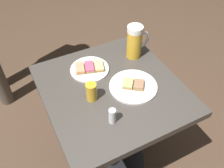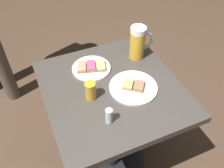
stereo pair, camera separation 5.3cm
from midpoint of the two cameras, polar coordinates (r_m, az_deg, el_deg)
name	(u,v)px [view 2 (the right image)]	position (r m, az deg, el deg)	size (l,w,h in m)	color
ground_plane	(112,161)	(1.76, 0.90, -17.49)	(6.00, 6.00, 0.00)	#4C3828
cafe_table	(112,111)	(1.31, 1.17, -6.38)	(0.67, 0.64, 0.73)	black
plate_near	(91,68)	(1.26, -3.65, 3.83)	(0.20, 0.20, 0.03)	white
plate_far	(133,87)	(1.17, 6.29, -0.69)	(0.23, 0.23, 0.03)	white
beer_mug	(138,42)	(1.30, 7.32, 9.57)	(0.08, 0.14, 0.18)	gold
beer_glass_small	(90,91)	(1.09, -3.65, -1.60)	(0.05, 0.05, 0.09)	gold
salt_shaker	(109,116)	(1.01, 0.83, -7.48)	(0.03, 0.03, 0.07)	silver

